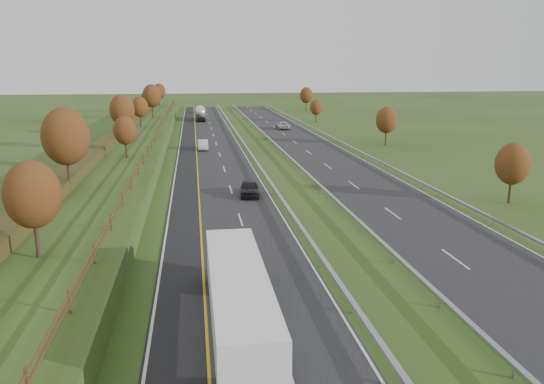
{
  "coord_description": "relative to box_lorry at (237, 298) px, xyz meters",
  "views": [
    {
      "loc": [
        -2.55,
        -21.7,
        13.12
      ],
      "look_at": [
        4.21,
        24.0,
        2.2
      ],
      "focal_mm": 35.0,
      "sensor_mm": 36.0,
      "label": 1
    }
  ],
  "objects": [
    {
      "name": "median_barrier_near",
      "position": [
        6.47,
        58.12,
        -1.72
      ],
      "size": [
        0.32,
        200.0,
        0.71
      ],
      "color": "#93969B",
      "rests_on": "ground"
    },
    {
      "name": "hard_shoulder",
      "position": [
        -2.98,
        58.12,
        -2.31
      ],
      "size": [
        3.0,
        200.0,
        0.04
      ],
      "primitive_type": "cube",
      "color": "black",
      "rests_on": "ground"
    },
    {
      "name": "road_tanker",
      "position": [
        0.03,
        112.23,
        -0.47
      ],
      "size": [
        2.4,
        11.22,
        3.46
      ],
      "color": "silver",
      "rests_on": "near_carriageway"
    },
    {
      "name": "ground",
      "position": [
        8.77,
        53.12,
        -2.33
      ],
      "size": [
        400.0,
        400.0,
        0.0
      ],
      "primitive_type": "plane",
      "color": "#2C4619",
      "rests_on": "ground"
    },
    {
      "name": "near_carriageway",
      "position": [
        0.77,
        58.12,
        -2.31
      ],
      "size": [
        10.5,
        200.0,
        0.04
      ],
      "primitive_type": "cube",
      "color": "black",
      "rests_on": "ground"
    },
    {
      "name": "hedge_left",
      "position": [
        -14.23,
        58.12,
        0.22
      ],
      "size": [
        2.2,
        180.0,
        1.1
      ],
      "primitive_type": "cube",
      "color": "#363816",
      "rests_on": "embankment_left"
    },
    {
      "name": "car_oncoming",
      "position": [
        17.32,
        89.73,
        -1.51
      ],
      "size": [
        2.62,
        5.63,
        1.56
      ],
      "primitive_type": "imported",
      "rotation": [
        0.0,
        0.0,
        3.14
      ],
      "color": "silver",
      "rests_on": "far_carriageway"
    },
    {
      "name": "outer_barrier_far",
      "position": [
        23.07,
        58.12,
        -1.71
      ],
      "size": [
        0.32,
        200.0,
        0.71
      ],
      "color": "#93969B",
      "rests_on": "ground"
    },
    {
      "name": "far_carriageway",
      "position": [
        17.27,
        58.12,
        -2.31
      ],
      "size": [
        10.5,
        200.0,
        0.04
      ],
      "primitive_type": "cube",
      "color": "black",
      "rests_on": "ground"
    },
    {
      "name": "car_small_far",
      "position": [
        0.54,
        134.08,
        -1.61
      ],
      "size": [
        2.19,
        4.79,
        1.36
      ],
      "primitive_type": "imported",
      "rotation": [
        0.0,
        0.0,
        -0.06
      ],
      "color": "#121F3B",
      "rests_on": "near_carriageway"
    },
    {
      "name": "car_silver_mid",
      "position": [
        -0.38,
        62.58,
        -1.51
      ],
      "size": [
        1.65,
        4.71,
        1.55
      ],
      "primitive_type": "imported",
      "rotation": [
        0.0,
        0.0,
        -0.0
      ],
      "color": "silver",
      "rests_on": "near_carriageway"
    },
    {
      "name": "box_lorry",
      "position": [
        0.0,
        0.0,
        0.0
      ],
      "size": [
        2.58,
        16.28,
        4.06
      ],
      "color": "black",
      "rests_on": "near_carriageway"
    },
    {
      "name": "fence_left",
      "position": [
        -7.73,
        57.7,
        0.4
      ],
      "size": [
        0.12,
        189.06,
        1.2
      ],
      "color": "#422B19",
      "rests_on": "embankment_left"
    },
    {
      "name": "trees_far",
      "position": [
        30.57,
        87.33,
        1.92
      ],
      "size": [
        8.45,
        118.6,
        7.12
      ],
      "color": "#2D2116",
      "rests_on": "ground"
    },
    {
      "name": "median_barrier_far",
      "position": [
        11.57,
        58.12,
        -1.72
      ],
      "size": [
        0.32,
        200.0,
        0.71
      ],
      "color": "#93969B",
      "rests_on": "ground"
    },
    {
      "name": "lane_markings",
      "position": [
        7.18,
        58.0,
        -2.28
      ],
      "size": [
        26.75,
        200.0,
        0.01
      ],
      "color": "silver",
      "rests_on": "near_carriageway"
    },
    {
      "name": "embankment_left",
      "position": [
        -12.23,
        58.12,
        -1.33
      ],
      "size": [
        12.0,
        200.0,
        2.0
      ],
      "primitive_type": "cube",
      "color": "#2C4619",
      "rests_on": "ground"
    },
    {
      "name": "trees_left",
      "position": [
        -11.87,
        54.75,
        4.04
      ],
      "size": [
        6.64,
        164.3,
        7.66
      ],
      "color": "#2D2116",
      "rests_on": "embankment_left"
    },
    {
      "name": "car_dark_near",
      "position": [
        3.79,
        29.93,
        -1.49
      ],
      "size": [
        2.36,
        4.88,
        1.61
      ],
      "primitive_type": "imported",
      "rotation": [
        0.0,
        0.0,
        -0.1
      ],
      "color": "black",
      "rests_on": "near_carriageway"
    }
  ]
}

